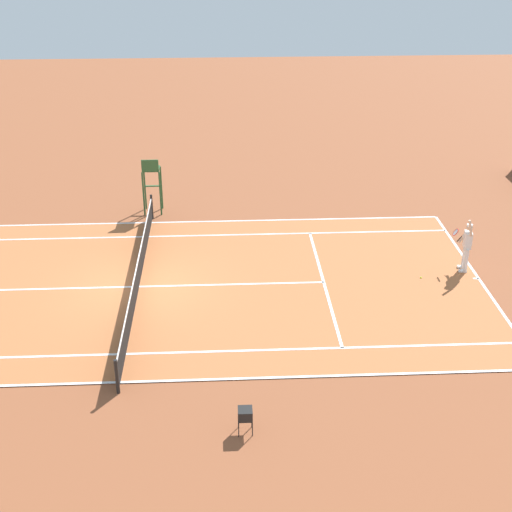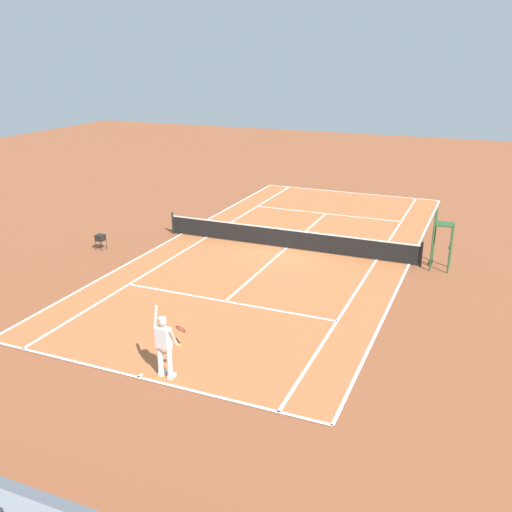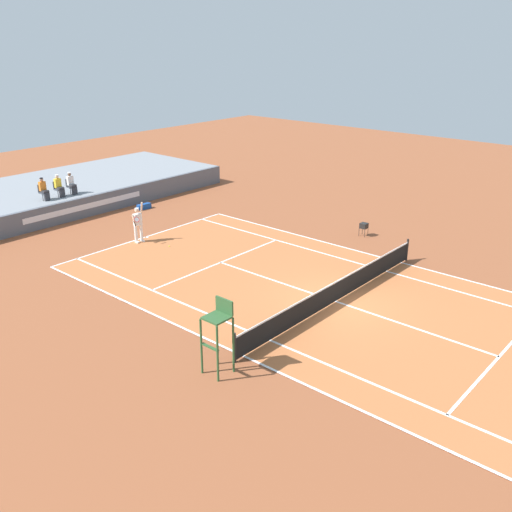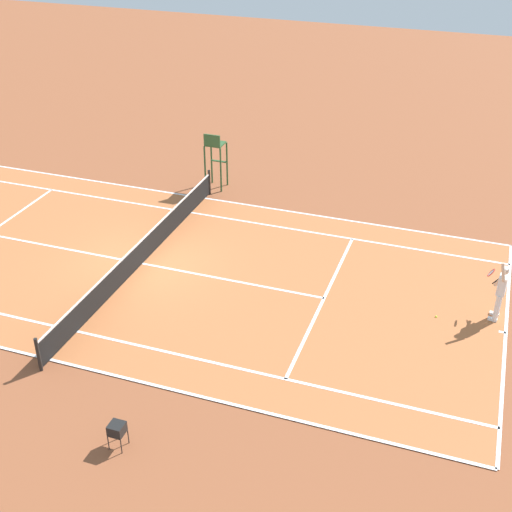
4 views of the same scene
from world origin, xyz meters
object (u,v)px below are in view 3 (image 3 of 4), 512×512
object	(u,v)px
tennis_player	(138,224)
ball_hopper	(364,225)
equipment_bag	(144,206)
spectator_seated_1	(59,186)
umpire_chair	(218,328)
spectator_seated_0	(43,189)
spectator_seated_2	(71,184)
tennis_ball	(169,246)

from	to	relation	value
tennis_player	ball_hopper	world-z (taller)	tennis_player
equipment_bag	tennis_player	bearing A→B (deg)	-131.12
spectator_seated_1	equipment_bag	distance (m)	5.03
umpire_chair	equipment_bag	distance (m)	18.96
equipment_bag	ball_hopper	world-z (taller)	ball_hopper
spectator_seated_0	spectator_seated_1	xyz separation A→B (m)	(0.96, 0.00, 0.00)
spectator_seated_2	umpire_chair	distance (m)	19.68
tennis_player	spectator_seated_1	bearing A→B (deg)	90.93
equipment_bag	ball_hopper	bearing A→B (deg)	-70.85
spectator_seated_0	spectator_seated_1	distance (m)	0.96
spectator_seated_0	spectator_seated_2	distance (m)	1.77
spectator_seated_0	umpire_chair	world-z (taller)	spectator_seated_0
spectator_seated_0	equipment_bag	world-z (taller)	spectator_seated_0
spectator_seated_1	tennis_ball	xyz separation A→B (m)	(0.67, -8.66, -1.77)
umpire_chair	equipment_bag	size ratio (longest dim) A/B	2.65
spectator_seated_1	equipment_bag	world-z (taller)	spectator_seated_1
spectator_seated_1	tennis_player	size ratio (longest dim) A/B	0.61
tennis_ball	umpire_chair	xyz separation A→B (m)	(-6.51, -9.87, 1.52)
spectator_seated_0	ball_hopper	bearing A→B (deg)	-58.02
spectator_seated_0	tennis_player	size ratio (longest dim) A/B	0.61
spectator_seated_0	tennis_player	bearing A→B (deg)	-81.28
spectator_seated_2	tennis_player	distance (m)	7.06
tennis_player	tennis_ball	bearing A→B (deg)	-71.78
tennis_player	equipment_bag	xyz separation A→B (m)	(3.97, 4.55, -0.83)
spectator_seated_2	tennis_ball	size ratio (longest dim) A/B	18.60
spectator_seated_1	ball_hopper	size ratio (longest dim) A/B	1.81
tennis_player	umpire_chair	size ratio (longest dim) A/B	0.85
tennis_ball	equipment_bag	size ratio (longest dim) A/B	0.07
umpire_chair	equipment_bag	xyz separation A→B (m)	(9.93, 16.09, -1.40)
ball_hopper	tennis_ball	bearing A→B (deg)	140.36
umpire_chair	ball_hopper	xyz separation A→B (m)	(14.35, 3.38, -0.98)
ball_hopper	tennis_player	bearing A→B (deg)	135.76
spectator_seated_1	tennis_ball	size ratio (longest dim) A/B	18.60
tennis_player	spectator_seated_2	bearing A→B (deg)	84.29
tennis_player	equipment_bag	size ratio (longest dim) A/B	2.26
spectator_seated_1	ball_hopper	distance (m)	17.41
spectator_seated_1	ball_hopper	bearing A→B (deg)	-60.70
spectator_seated_2	tennis_ball	world-z (taller)	spectator_seated_2
spectator_seated_1	umpire_chair	world-z (taller)	spectator_seated_1
spectator_seated_2	spectator_seated_0	bearing A→B (deg)	180.00
spectator_seated_1	tennis_player	xyz separation A→B (m)	(0.11, -6.98, -0.81)
spectator_seated_1	umpire_chair	distance (m)	19.43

